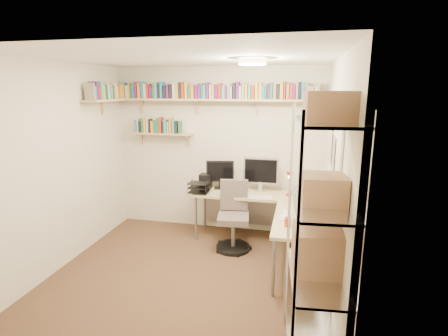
# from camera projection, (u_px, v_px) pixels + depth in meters

# --- Properties ---
(ground) EXTENTS (3.20, 3.20, 0.00)m
(ground) POSITION_uv_depth(u_px,v_px,m) (189.00, 273.00, 4.23)
(ground) COLOR #3E281A
(ground) RESTS_ON ground
(room_shell) EXTENTS (3.24, 3.04, 2.52)m
(room_shell) POSITION_uv_depth(u_px,v_px,m) (186.00, 147.00, 3.88)
(room_shell) COLOR beige
(room_shell) RESTS_ON ground
(wall_shelves) EXTENTS (3.12, 1.09, 0.80)m
(wall_shelves) POSITION_uv_depth(u_px,v_px,m) (187.00, 99.00, 5.10)
(wall_shelves) COLOR #D5B578
(wall_shelves) RESTS_ON ground
(corner_desk) EXTENTS (1.85, 1.78, 1.20)m
(corner_desk) POSITION_uv_depth(u_px,v_px,m) (257.00, 199.00, 4.84)
(corner_desk) COLOR tan
(corner_desk) RESTS_ON ground
(office_chair) EXTENTS (0.50, 0.50, 0.95)m
(office_chair) POSITION_uv_depth(u_px,v_px,m) (233.00, 221.00, 4.82)
(office_chair) COLOR black
(office_chair) RESTS_ON ground
(wire_rack) EXTENTS (0.51, 0.93, 2.17)m
(wire_rack) POSITION_uv_depth(u_px,v_px,m) (321.00, 213.00, 2.63)
(wire_rack) COLOR silver
(wire_rack) RESTS_ON ground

